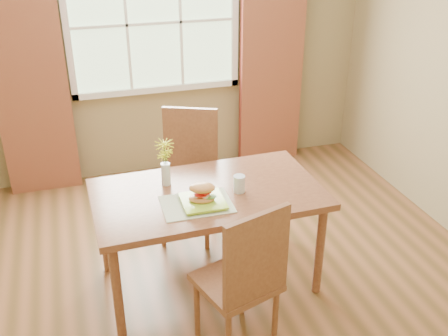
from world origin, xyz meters
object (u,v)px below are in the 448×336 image
dining_table (208,201)px  chair_near (245,276)px  croissant_sandwich (202,193)px  flower_vase (165,159)px  water_glass (239,184)px  chair_far (189,168)px

dining_table → chair_near: 0.71m
chair_near → croissant_sandwich: 0.62m
chair_near → flower_vase: size_ratio=3.15×
croissant_sandwich → chair_near: bearing=-64.3°
croissant_sandwich → water_glass: 0.29m
croissant_sandwich → flower_vase: flower_vase is taller
water_glass → croissant_sandwich: bearing=-162.9°
croissant_sandwich → flower_vase: size_ratio=0.60×
chair_near → chair_far: size_ratio=0.98×
chair_near → croissant_sandwich: bearing=83.4°
dining_table → water_glass: (0.20, -0.07, 0.13)m
dining_table → water_glass: bearing=-19.1°
chair_far → flower_vase: bearing=-94.6°
chair_far → water_glass: (0.16, -0.77, 0.23)m
water_glass → chair_near: bearing=-105.3°
chair_far → flower_vase: (-0.28, -0.53, 0.37)m
chair_near → water_glass: (0.17, 0.64, 0.24)m
dining_table → flower_vase: size_ratio=4.75×
dining_table → chair_near: (0.03, -0.71, -0.11)m
croissant_sandwich → flower_vase: bearing=132.2°
chair_far → croissant_sandwich: (-0.11, -0.86, 0.25)m
dining_table → chair_near: chair_near is taller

